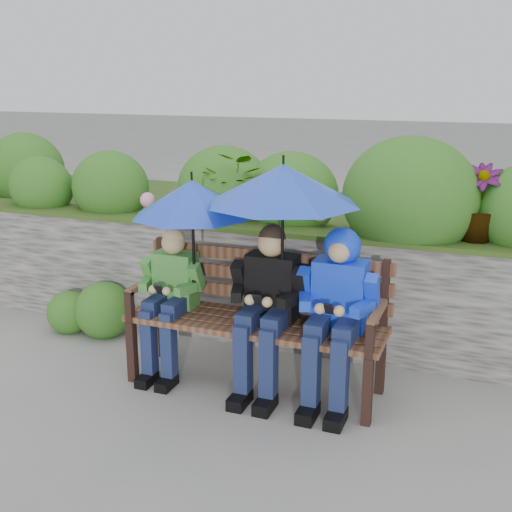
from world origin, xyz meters
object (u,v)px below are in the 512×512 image
at_px(umbrella_left, 192,198).
at_px(umbrella_right, 283,184).
at_px(park_bench, 258,310).
at_px(boy_middle, 267,301).
at_px(boy_left, 170,293).
at_px(boy_right, 337,302).

relative_size(umbrella_left, umbrella_right, 0.84).
height_order(park_bench, boy_middle, boy_middle).
bearing_deg(boy_middle, park_bench, 136.91).
height_order(boy_left, boy_middle, boy_middle).
relative_size(boy_right, umbrella_right, 1.17).
bearing_deg(boy_middle, umbrella_left, 176.48).
bearing_deg(boy_right, umbrella_right, 179.09).
height_order(park_bench, boy_left, boy_left).
bearing_deg(umbrella_right, boy_left, -179.41).
bearing_deg(umbrella_right, boy_middle, -169.84).
height_order(boy_left, umbrella_left, umbrella_left).
xyz_separation_m(boy_middle, umbrella_right, (0.10, 0.02, 0.85)).
distance_m(boy_middle, umbrella_right, 0.85).
xyz_separation_m(boy_left, boy_middle, (0.79, -0.01, 0.04)).
xyz_separation_m(park_bench, umbrella_left, (-0.49, -0.06, 0.82)).
height_order(boy_left, boy_right, boy_right).
bearing_deg(boy_right, boy_middle, -178.62).
bearing_deg(park_bench, boy_left, -172.56).
relative_size(boy_left, umbrella_left, 1.28).
bearing_deg(umbrella_left, umbrella_right, -1.48).
bearing_deg(umbrella_right, umbrella_left, 178.52).
distance_m(boy_right, umbrella_right, 0.89).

